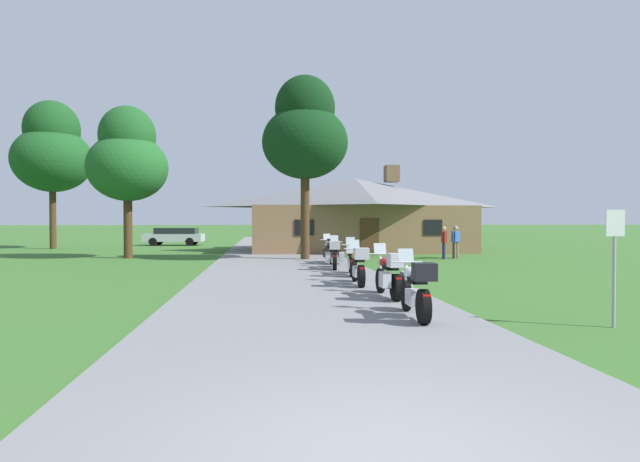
{
  "coord_description": "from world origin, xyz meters",
  "views": [
    {
      "loc": [
        -0.97,
        -3.91,
        1.93
      ],
      "look_at": [
        1.87,
        21.96,
        1.44
      ],
      "focal_mm": 28.99,
      "sensor_mm": 36.0,
      "label": 1
    }
  ],
  "objects_px": {
    "motorcycle_white_fifth_in_row": "(335,255)",
    "parked_silver_suv_far_left": "(175,236)",
    "bystander_blue_shirt_near_lodge": "(456,241)",
    "tree_left_near": "(127,158)",
    "motorcycle_white_nearest_to_camera": "(416,289)",
    "motorcycle_red_second_in_row": "(391,276)",
    "tree_left_far": "(52,151)",
    "motorcycle_white_farthest_in_row": "(330,251)",
    "motorcycle_white_fourth_in_row": "(352,259)",
    "bystander_gray_shirt_beside_signpost": "(455,240)",
    "bystander_red_shirt_by_tree": "(444,241)",
    "metal_signpost_roadside": "(614,253)",
    "tree_by_lodge_front": "(305,133)",
    "motorcycle_orange_third_in_row": "(358,266)"
  },
  "relations": [
    {
      "from": "tree_left_near",
      "to": "motorcycle_white_nearest_to_camera",
      "type": "bearing_deg",
      "value": -61.33
    },
    {
      "from": "motorcycle_white_nearest_to_camera",
      "to": "motorcycle_red_second_in_row",
      "type": "xyz_separation_m",
      "value": [
        0.16,
        2.63,
        -0.01
      ]
    },
    {
      "from": "motorcycle_white_farthest_in_row",
      "to": "bystander_red_shirt_by_tree",
      "type": "distance_m",
      "value": 6.79
    },
    {
      "from": "tree_left_far",
      "to": "parked_silver_suv_far_left",
      "type": "distance_m",
      "value": 10.67
    },
    {
      "from": "tree_left_far",
      "to": "motorcycle_white_fourth_in_row",
      "type": "bearing_deg",
      "value": -48.94
    },
    {
      "from": "parked_silver_suv_far_left",
      "to": "bystander_red_shirt_by_tree",
      "type": "bearing_deg",
      "value": -132.38
    },
    {
      "from": "motorcycle_red_second_in_row",
      "to": "tree_left_far",
      "type": "distance_m",
      "value": 31.89
    },
    {
      "from": "motorcycle_white_fourth_in_row",
      "to": "motorcycle_white_farthest_in_row",
      "type": "height_order",
      "value": "same"
    },
    {
      "from": "motorcycle_white_farthest_in_row",
      "to": "parked_silver_suv_far_left",
      "type": "xyz_separation_m",
      "value": [
        -10.01,
        19.73,
        0.17
      ]
    },
    {
      "from": "bystander_gray_shirt_beside_signpost",
      "to": "metal_signpost_roadside",
      "type": "distance_m",
      "value": 17.78
    },
    {
      "from": "tree_left_near",
      "to": "motorcycle_white_fourth_in_row",
      "type": "bearing_deg",
      "value": -45.39
    },
    {
      "from": "motorcycle_white_fifth_in_row",
      "to": "metal_signpost_roadside",
      "type": "xyz_separation_m",
      "value": [
        3.54,
        -11.32,
        0.74
      ]
    },
    {
      "from": "bystander_blue_shirt_near_lodge",
      "to": "motorcycle_white_farthest_in_row",
      "type": "bearing_deg",
      "value": -1.76
    },
    {
      "from": "motorcycle_white_fourth_in_row",
      "to": "tree_left_near",
      "type": "distance_m",
      "value": 15.07
    },
    {
      "from": "metal_signpost_roadside",
      "to": "tree_left_far",
      "type": "distance_m",
      "value": 36.49
    },
    {
      "from": "motorcycle_white_fifth_in_row",
      "to": "bystander_blue_shirt_near_lodge",
      "type": "xyz_separation_m",
      "value": [
        7.18,
        5.85,
        0.32
      ]
    },
    {
      "from": "motorcycle_white_fifth_in_row",
      "to": "bystander_gray_shirt_beside_signpost",
      "type": "distance_m",
      "value": 9.43
    },
    {
      "from": "bystander_gray_shirt_beside_signpost",
      "to": "tree_left_far",
      "type": "distance_m",
      "value": 28.02
    },
    {
      "from": "tree_left_near",
      "to": "bystander_blue_shirt_near_lodge",
      "type": "bearing_deg",
      "value": -6.78
    },
    {
      "from": "motorcycle_red_second_in_row",
      "to": "motorcycle_white_farthest_in_row",
      "type": "xyz_separation_m",
      "value": [
        -0.14,
        10.35,
        0.0
      ]
    },
    {
      "from": "motorcycle_red_second_in_row",
      "to": "motorcycle_orange_third_in_row",
      "type": "distance_m",
      "value": 2.67
    },
    {
      "from": "motorcycle_white_nearest_to_camera",
      "to": "tree_by_lodge_front",
      "type": "relative_size",
      "value": 0.23
    },
    {
      "from": "parked_silver_suv_far_left",
      "to": "motorcycle_red_second_in_row",
      "type": "bearing_deg",
      "value": -157.42
    },
    {
      "from": "motorcycle_white_nearest_to_camera",
      "to": "motorcycle_white_fifth_in_row",
      "type": "xyz_separation_m",
      "value": [
        -0.15,
        10.35,
        -0.01
      ]
    },
    {
      "from": "bystander_gray_shirt_beside_signpost",
      "to": "metal_signpost_roadside",
      "type": "relative_size",
      "value": 0.79
    },
    {
      "from": "motorcycle_white_fourth_in_row",
      "to": "tree_left_far",
      "type": "bearing_deg",
      "value": 138.1
    },
    {
      "from": "bystander_gray_shirt_beside_signpost",
      "to": "tree_by_lodge_front",
      "type": "bearing_deg",
      "value": 143.71
    },
    {
      "from": "metal_signpost_roadside",
      "to": "tree_by_lodge_front",
      "type": "bearing_deg",
      "value": 104.31
    },
    {
      "from": "motorcycle_white_nearest_to_camera",
      "to": "tree_left_far",
      "type": "height_order",
      "value": "tree_left_far"
    },
    {
      "from": "bystander_gray_shirt_beside_signpost",
      "to": "bystander_red_shirt_by_tree",
      "type": "distance_m",
      "value": 1.08
    },
    {
      "from": "motorcycle_white_fifth_in_row",
      "to": "tree_left_near",
      "type": "height_order",
      "value": "tree_left_near"
    },
    {
      "from": "motorcycle_white_fifth_in_row",
      "to": "parked_silver_suv_far_left",
      "type": "relative_size",
      "value": 0.44
    },
    {
      "from": "bystander_blue_shirt_near_lodge",
      "to": "tree_left_far",
      "type": "xyz_separation_m",
      "value": [
        -24.65,
        12.16,
        5.92
      ]
    },
    {
      "from": "tree_by_lodge_front",
      "to": "tree_left_near",
      "type": "height_order",
      "value": "tree_by_lodge_front"
    },
    {
      "from": "bystander_blue_shirt_near_lodge",
      "to": "tree_by_lodge_front",
      "type": "relative_size",
      "value": 0.18
    },
    {
      "from": "bystander_blue_shirt_near_lodge",
      "to": "bystander_gray_shirt_beside_signpost",
      "type": "xyz_separation_m",
      "value": [
        0.01,
        0.23,
        0.02
      ]
    },
    {
      "from": "bystander_blue_shirt_near_lodge",
      "to": "tree_left_near",
      "type": "bearing_deg",
      "value": -33.22
    },
    {
      "from": "bystander_gray_shirt_beside_signpost",
      "to": "motorcycle_red_second_in_row",
      "type": "bearing_deg",
      "value": -157.48
    },
    {
      "from": "bystander_gray_shirt_beside_signpost",
      "to": "motorcycle_white_nearest_to_camera",
      "type": "bearing_deg",
      "value": -154.16
    },
    {
      "from": "motorcycle_red_second_in_row",
      "to": "motorcycle_orange_third_in_row",
      "type": "xyz_separation_m",
      "value": [
        -0.3,
        2.65,
        0.01
      ]
    },
    {
      "from": "motorcycle_white_fourth_in_row",
      "to": "tree_left_far",
      "type": "height_order",
      "value": "tree_left_far"
    },
    {
      "from": "motorcycle_white_fourth_in_row",
      "to": "motorcycle_red_second_in_row",
      "type": "bearing_deg",
      "value": -82.52
    },
    {
      "from": "parked_silver_suv_far_left",
      "to": "motorcycle_white_farthest_in_row",
      "type": "bearing_deg",
      "value": -149.16
    },
    {
      "from": "metal_signpost_roadside",
      "to": "parked_silver_suv_far_left",
      "type": "bearing_deg",
      "value": 111.69
    },
    {
      "from": "bystander_red_shirt_by_tree",
      "to": "motorcycle_white_fourth_in_row",
      "type": "bearing_deg",
      "value": -27.63
    },
    {
      "from": "bystander_blue_shirt_near_lodge",
      "to": "tree_left_near",
      "type": "distance_m",
      "value": 17.64
    },
    {
      "from": "bystander_red_shirt_by_tree",
      "to": "metal_signpost_roadside",
      "type": "height_order",
      "value": "metal_signpost_roadside"
    },
    {
      "from": "metal_signpost_roadside",
      "to": "bystander_gray_shirt_beside_signpost",
      "type": "bearing_deg",
      "value": 78.15
    },
    {
      "from": "metal_signpost_roadside",
      "to": "tree_left_near",
      "type": "xyz_separation_m",
      "value": [
        -13.36,
        19.19,
        3.85
      ]
    },
    {
      "from": "motorcycle_red_second_in_row",
      "to": "tree_left_near",
      "type": "xyz_separation_m",
      "value": [
        -10.12,
        15.59,
        4.6
      ]
    }
  ]
}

